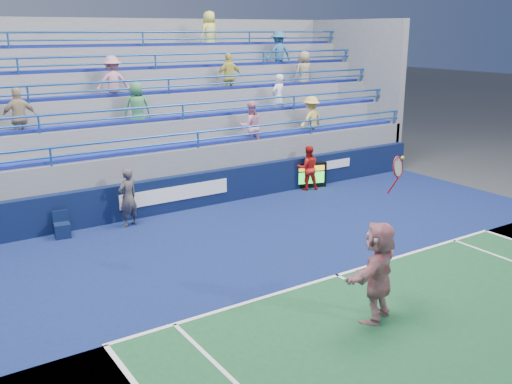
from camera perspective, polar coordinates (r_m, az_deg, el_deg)
ground at (r=13.31m, az=8.14°, el=-8.32°), size 120.00×120.00×0.00m
sponsor_wall at (r=18.19m, az=-5.38°, el=0.29°), size 18.00×0.32×1.10m
bleacher_stand at (r=21.29m, az=-10.27°, el=5.15°), size 18.00×5.60×6.13m
serve_speed_board at (r=20.27m, az=5.29°, el=1.66°), size 1.30×0.53×0.91m
judge_chair at (r=16.30m, az=-18.82°, el=-3.56°), size 0.46×0.46×0.72m
tennis_player at (r=11.18m, az=12.10°, el=-7.76°), size 1.94×1.27×3.21m
line_judge at (r=16.53m, az=-12.69°, el=-0.55°), size 0.72×0.60×1.71m
ball_girl at (r=19.97m, az=5.21°, el=2.41°), size 0.94×0.85×1.57m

